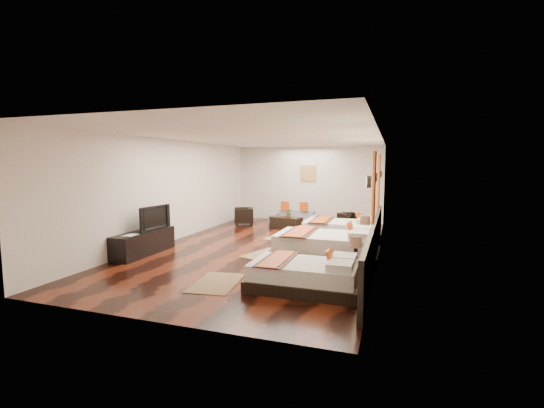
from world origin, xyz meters
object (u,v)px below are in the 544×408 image
(bed_far, at_px, (341,230))
(figurine, at_px, (164,219))
(table_plant, at_px, (289,213))
(armchair_right, at_px, (349,221))
(tv_console, at_px, (144,243))
(armchair_left, at_px, (244,216))
(nightstand_a, at_px, (355,264))
(nightstand_b, at_px, (365,239))
(coffee_table, at_px, (286,223))
(sofa, at_px, (294,217))
(bed_near, at_px, (306,275))
(bed_mid, at_px, (327,246))
(book, at_px, (126,235))
(tv, at_px, (152,218))

(bed_far, bearing_deg, figurine, -149.84)
(bed_far, bearing_deg, table_plant, 148.72)
(armchair_right, distance_m, table_plant, 1.99)
(bed_far, height_order, tv_console, bed_far)
(table_plant, bearing_deg, armchair_left, 168.28)
(nightstand_a, distance_m, nightstand_b, 2.26)
(armchair_left, relative_size, armchair_right, 1.09)
(armchair_left, xyz_separation_m, coffee_table, (1.69, -0.41, -0.11))
(tv_console, distance_m, sofa, 5.84)
(bed_near, distance_m, tv_console, 4.35)
(table_plant, bearing_deg, bed_mid, -61.39)
(bed_near, relative_size, figurine, 5.61)
(figurine, bearing_deg, table_plant, 56.96)
(bed_far, height_order, nightstand_b, nightstand_b)
(book, distance_m, coffee_table, 5.44)
(bed_mid, relative_size, book, 7.75)
(bed_near, relative_size, coffee_table, 1.86)
(tv, relative_size, table_plant, 3.73)
(coffee_table, bearing_deg, armchair_left, 166.50)
(bed_near, distance_m, bed_far, 4.41)
(bed_mid, relative_size, armchair_right, 3.73)
(tv, bearing_deg, table_plant, -23.99)
(bed_far, bearing_deg, armchair_right, 88.72)
(tv_console, bearing_deg, sofa, 67.45)
(tv_console, bearing_deg, armchair_right, 49.17)
(bed_far, xyz_separation_m, sofa, (-1.96, 2.15, -0.02))
(bed_near, height_order, bed_mid, bed_mid)
(nightstand_b, distance_m, armchair_right, 3.11)
(table_plant, bearing_deg, sofa, 94.85)
(book, distance_m, sofa, 6.41)
(figurine, distance_m, armchair_right, 5.90)
(bed_far, height_order, coffee_table, bed_far)
(nightstand_b, xyz_separation_m, tv, (-4.89, -1.60, 0.53))
(bed_far, height_order, book, bed_far)
(bed_mid, bearing_deg, sofa, 113.77)
(bed_near, distance_m, book, 4.24)
(tv, bearing_deg, bed_near, -104.16)
(nightstand_b, bearing_deg, bed_far, 118.62)
(nightstand_b, relative_size, tv, 0.88)
(tv_console, xyz_separation_m, armchair_left, (0.55, 4.75, 0.03))
(tv_console, bearing_deg, nightstand_a, -4.52)
(bed_near, xyz_separation_m, bed_far, (0.00, 4.41, 0.03))
(book, height_order, figurine, figurine)
(armchair_right, xyz_separation_m, table_plant, (-1.91, -0.52, 0.26))
(sofa, distance_m, armchair_left, 1.81)
(armchair_left, bearing_deg, tv, -29.31)
(bed_mid, xyz_separation_m, armchair_left, (-3.65, 3.80, 0.01))
(tv_console, bearing_deg, figurine, 90.00)
(tv_console, bearing_deg, book, -90.00)
(nightstand_b, xyz_separation_m, sofa, (-2.71, 3.52, -0.06))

